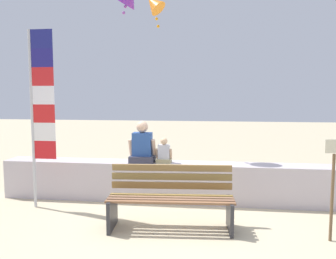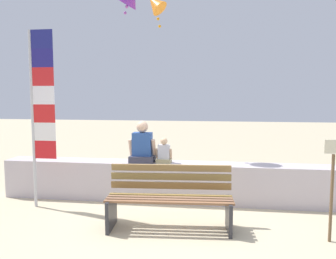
{
  "view_description": "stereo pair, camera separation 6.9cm",
  "coord_description": "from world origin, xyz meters",
  "px_view_note": "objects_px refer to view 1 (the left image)",
  "views": [
    {
      "loc": [
        0.53,
        -5.11,
        1.92
      ],
      "look_at": [
        -0.27,
        0.94,
        1.3
      ],
      "focal_mm": 36.71,
      "sensor_mm": 36.0,
      "label": 1
    },
    {
      "loc": [
        0.6,
        -5.1,
        1.92
      ],
      "look_at": [
        -0.27,
        0.94,
        1.3
      ],
      "focal_mm": 36.71,
      "sensor_mm": 36.0,
      "label": 2
    }
  ],
  "objects_px": {
    "park_bench": "(171,199)",
    "person_child": "(164,153)",
    "flag_banner": "(39,105)",
    "person_adult": "(142,146)",
    "kite_orange": "(153,4)",
    "sign_post": "(333,182)"
  },
  "relations": [
    {
      "from": "flag_banner",
      "to": "kite_orange",
      "type": "bearing_deg",
      "value": 72.06
    },
    {
      "from": "kite_orange",
      "to": "sign_post",
      "type": "bearing_deg",
      "value": -55.85
    },
    {
      "from": "park_bench",
      "to": "sign_post",
      "type": "distance_m",
      "value": 2.18
    },
    {
      "from": "flag_banner",
      "to": "kite_orange",
      "type": "relative_size",
      "value": 3.33
    },
    {
      "from": "park_bench",
      "to": "person_adult",
      "type": "relative_size",
      "value": 2.45
    },
    {
      "from": "park_bench",
      "to": "person_adult",
      "type": "bearing_deg",
      "value": 118.56
    },
    {
      "from": "flag_banner",
      "to": "person_adult",
      "type": "bearing_deg",
      "value": 21.53
    },
    {
      "from": "person_adult",
      "to": "flag_banner",
      "type": "height_order",
      "value": "flag_banner"
    },
    {
      "from": "person_child",
      "to": "flag_banner",
      "type": "xyz_separation_m",
      "value": [
        -2.0,
        -0.64,
        0.88
      ]
    },
    {
      "from": "park_bench",
      "to": "person_child",
      "type": "distance_m",
      "value": 1.34
    },
    {
      "from": "person_child",
      "to": "sign_post",
      "type": "height_order",
      "value": "sign_post"
    },
    {
      "from": "person_child",
      "to": "person_adult",
      "type": "bearing_deg",
      "value": -179.95
    },
    {
      "from": "park_bench",
      "to": "flag_banner",
      "type": "relative_size",
      "value": 0.61
    },
    {
      "from": "person_adult",
      "to": "person_child",
      "type": "relative_size",
      "value": 1.65
    },
    {
      "from": "person_child",
      "to": "kite_orange",
      "type": "bearing_deg",
      "value": 102.92
    },
    {
      "from": "park_bench",
      "to": "sign_post",
      "type": "xyz_separation_m",
      "value": [
        2.14,
        -0.19,
        0.37
      ]
    },
    {
      "from": "person_child",
      "to": "flag_banner",
      "type": "bearing_deg",
      "value": -162.41
    },
    {
      "from": "flag_banner",
      "to": "sign_post",
      "type": "relative_size",
      "value": 2.21
    },
    {
      "from": "person_child",
      "to": "flag_banner",
      "type": "distance_m",
      "value": 2.28
    },
    {
      "from": "park_bench",
      "to": "sign_post",
      "type": "bearing_deg",
      "value": -4.96
    },
    {
      "from": "sign_post",
      "to": "kite_orange",
      "type": "bearing_deg",
      "value": 124.15
    },
    {
      "from": "person_child",
      "to": "kite_orange",
      "type": "relative_size",
      "value": 0.51
    }
  ]
}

